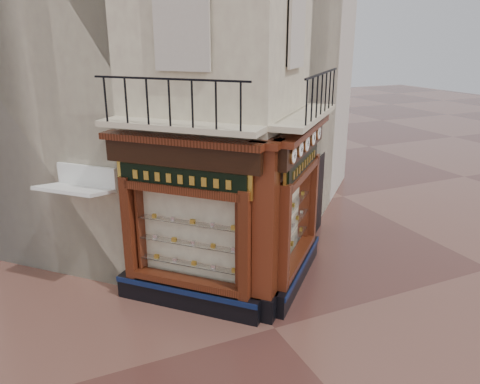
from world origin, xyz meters
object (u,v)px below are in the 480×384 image
clock_a (293,155)px  clock_b (300,149)px  signboard_left (182,178)px  clock_c (306,143)px  awning (87,291)px  corner_pilaster (265,236)px  signboard_right (302,164)px  clock_d (313,137)px  clock_e (318,133)px

clock_a → clock_b: (0.42, 0.42, 0.00)m
clock_b → signboard_left: bearing=121.2°
clock_a → clock_c: 1.19m
clock_b → awning: bearing=107.3°
corner_pilaster → signboard_right: size_ratio=1.87×
clock_d → clock_e: (0.44, 0.44, -0.00)m
clock_b → awning: clock_b is taller
clock_a → clock_b: clock_a is taller
signboard_left → signboard_right: size_ratio=1.06×
clock_c → clock_d: clock_c is taller
clock_b → signboard_right: size_ratio=0.17×
clock_a → signboard_left: clock_a is taller
clock_b → clock_d: clock_d is taller
clock_e → clock_b: bearing=-180.0°
clock_c → clock_e: bearing=0.0°
clock_d → signboard_right: clock_d is taller
clock_b → corner_pilaster: bearing=156.9°
awning → clock_b: bearing=-162.7°
clock_a → signboard_right: 1.44m
clock_d → signboard_left: size_ratio=0.18×
clock_c → awning: 6.38m
clock_b → signboard_left: (-2.47, 0.61, -0.52)m
clock_a → clock_e: clock_a is taller
corner_pilaster → clock_d: (1.91, 1.31, 1.67)m
clock_a → clock_d: clock_d is taller
awning → clock_a: bearing=-169.3°
clock_c → signboard_right: bearing=36.6°
signboard_right → signboard_left: bearing=135.0°
clock_d → signboard_left: clock_d is taller
clock_d → signboard_left: bearing=140.0°
corner_pilaster → clock_d: bearing=-10.6°
clock_e → awning: size_ratio=0.22×
clock_a → clock_e: (1.76, 1.76, -0.00)m
clock_e → signboard_right: size_ratio=0.17×
signboard_right → clock_d: bearing=-11.8°
clock_b → awning: 6.21m
signboard_right → clock_b: bearing=-171.6°
clock_c → clock_b: bearing=180.0°
corner_pilaster → clock_b: 2.00m
clock_b → clock_d: 1.28m
signboard_left → clock_c: bearing=-138.6°
signboard_left → signboard_right: signboard_left is taller
clock_d → signboard_right: size_ratio=0.19×
clock_d → signboard_left: (-3.38, -0.30, -0.52)m
clock_c → awning: size_ratio=0.25×
clock_c → signboard_left: bearing=131.4°
clock_b → clock_e: clock_b is taller
clock_e → awning: bearing=125.2°
signboard_right → corner_pilaster: bearing=169.8°
clock_e → signboard_right: clock_e is taller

